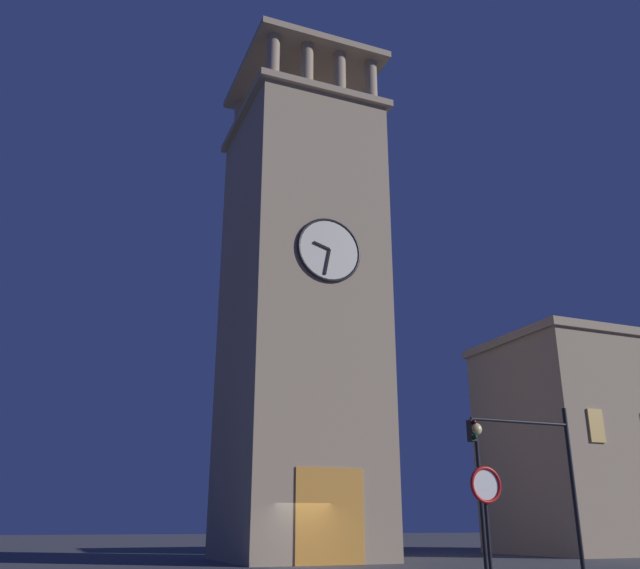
{
  "coord_description": "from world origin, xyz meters",
  "views": [
    {
      "loc": [
        10.73,
        27.35,
        1.64
      ],
      "look_at": [
        -2.38,
        -4.92,
        14.07
      ],
      "focal_mm": 37.79,
      "sensor_mm": 36.0,
      "label": 1
    }
  ],
  "objects": [
    {
      "name": "ground_plane",
      "position": [
        0.0,
        0.0,
        0.0
      ],
      "size": [
        200.0,
        200.0,
        0.0
      ],
      "primitive_type": "plane",
      "color": "#4C4C51"
    },
    {
      "name": "traffic_signal_near",
      "position": [
        -6.1,
        7.05,
        3.84
      ],
      "size": [
        4.43,
        0.41,
        5.8
      ],
      "color": "black",
      "rests_on": "ground_plane"
    },
    {
      "name": "adjacent_wing_building",
      "position": [
        -22.99,
        -5.65,
        6.35
      ],
      "size": [
        16.13,
        9.1,
        12.67
      ],
      "color": "gray",
      "rests_on": "ground_plane"
    },
    {
      "name": "clocktower",
      "position": [
        -1.24,
        -4.9,
        12.41
      ],
      "size": [
        7.7,
        8.46,
        30.39
      ],
      "color": "gray",
      "rests_on": "ground_plane"
    },
    {
      "name": "no_horn_sign",
      "position": [
        1.81,
        14.79,
        2.21
      ],
      "size": [
        0.78,
        0.14,
        2.82
      ],
      "color": "black",
      "rests_on": "ground_plane"
    },
    {
      "name": "street_lamp",
      "position": [
        -3.42,
        7.13,
        3.51
      ],
      "size": [
        0.44,
        0.44,
        5.02
      ],
      "color": "black",
      "rests_on": "ground_plane"
    }
  ]
}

